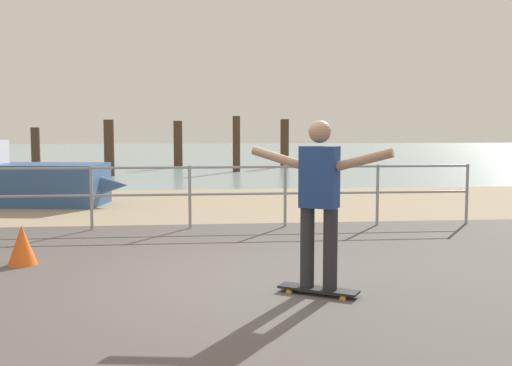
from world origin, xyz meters
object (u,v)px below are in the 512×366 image
object	(u,v)px
skateboarder	(319,194)
traffic_cone	(22,246)
skateboard	(318,290)
sailboat	(8,181)

from	to	relation	value
skateboarder	traffic_cone	bearing A→B (deg)	152.92
skateboard	skateboarder	xyz separation A→B (m)	(-0.00, 0.00, 0.95)
sailboat	traffic_cone	world-z (taller)	sailboat
skateboard	sailboat	bearing A→B (deg)	123.78
skateboarder	traffic_cone	world-z (taller)	skateboarder
traffic_cone	skateboarder	bearing A→B (deg)	-27.08
skateboard	skateboarder	distance (m)	0.95
skateboarder	traffic_cone	distance (m)	3.76
skateboard	traffic_cone	bearing A→B (deg)	152.92
sailboat	skateboarder	bearing A→B (deg)	-56.22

